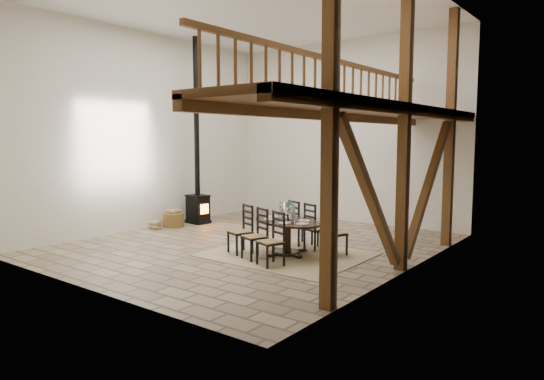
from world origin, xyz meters
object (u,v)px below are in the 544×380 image
Objects in this scene: wood_stove at (197,182)px; log_stack at (155,225)px; dining_table at (287,236)px; log_basket at (174,219)px.

wood_stove is 1.67m from log_stack.
dining_table is 4.25m from log_basket.
dining_table is at bearing -2.95° from log_stack.
wood_stove is at bearing 82.56° from log_basket.
log_stack is (-0.12, -0.50, -0.09)m from log_basket.
log_stack is (-4.31, 0.22, -0.27)m from dining_table.
log_basket reaches higher than log_stack.
log_basket is at bearing -91.67° from wood_stove.
dining_table is 0.46× the size of wood_stove.
log_basket is at bearing -169.96° from dining_table.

